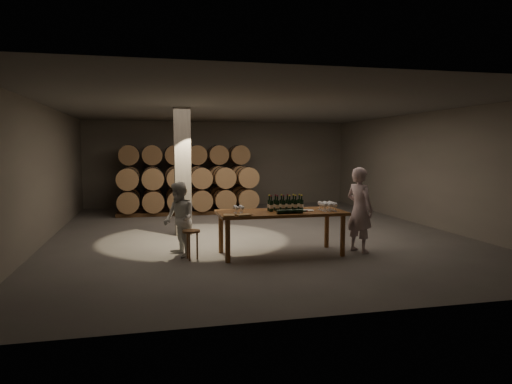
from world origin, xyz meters
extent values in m
plane|color=#555250|center=(0.00, 0.00, 0.00)|extent=(12.00, 12.00, 0.00)
plane|color=#605E59|center=(0.00, 0.00, 3.20)|extent=(12.00, 12.00, 0.00)
plane|color=#6B655B|center=(0.00, 6.00, 1.60)|extent=(10.00, 0.00, 10.00)
plane|color=#6B655B|center=(0.00, -6.00, 1.60)|extent=(10.00, 0.00, 10.00)
plane|color=#6B655B|center=(-5.00, 0.00, 1.60)|extent=(0.00, 12.00, 12.00)
plane|color=#6B655B|center=(5.00, 0.00, 1.60)|extent=(0.00, 12.00, 12.00)
cube|color=#69635B|center=(-1.80, 0.20, 1.60)|extent=(0.40, 0.40, 3.20)
cylinder|color=brown|center=(-1.18, -2.93, 0.42)|extent=(0.10, 0.10, 0.84)
cylinder|color=brown|center=(1.18, -2.93, 0.42)|extent=(0.10, 0.10, 0.84)
cylinder|color=brown|center=(-1.18, -2.07, 0.42)|extent=(0.10, 0.10, 0.84)
cylinder|color=brown|center=(1.18, -2.07, 0.42)|extent=(0.10, 0.10, 0.84)
cube|color=brown|center=(0.00, -2.50, 0.87)|extent=(2.60, 1.10, 0.06)
cube|color=brown|center=(-1.35, 4.90, 0.06)|extent=(4.70, 0.10, 0.12)
cube|color=brown|center=(-1.35, 5.50, 0.06)|extent=(4.70, 0.10, 0.12)
cylinder|color=#AB794D|center=(-3.30, 5.20, 0.47)|extent=(0.70, 0.95, 0.70)
cylinder|color=black|center=(-3.30, 4.94, 0.47)|extent=(0.73, 0.04, 0.73)
cylinder|color=black|center=(-3.30, 5.46, 0.47)|extent=(0.73, 0.04, 0.73)
cylinder|color=#AB794D|center=(-2.52, 5.20, 0.47)|extent=(0.70, 0.95, 0.70)
cylinder|color=black|center=(-2.52, 4.94, 0.47)|extent=(0.73, 0.04, 0.73)
cylinder|color=black|center=(-2.52, 5.46, 0.47)|extent=(0.73, 0.04, 0.73)
cylinder|color=#AB794D|center=(-1.74, 5.20, 0.47)|extent=(0.70, 0.95, 0.70)
cylinder|color=black|center=(-1.74, 4.94, 0.47)|extent=(0.73, 0.04, 0.73)
cylinder|color=black|center=(-1.74, 5.46, 0.47)|extent=(0.73, 0.04, 0.73)
cylinder|color=#AB794D|center=(-0.96, 5.20, 0.47)|extent=(0.70, 0.95, 0.70)
cylinder|color=black|center=(-0.96, 4.94, 0.47)|extent=(0.73, 0.04, 0.73)
cylinder|color=black|center=(-0.96, 5.46, 0.47)|extent=(0.73, 0.04, 0.73)
cylinder|color=#AB794D|center=(-0.18, 5.20, 0.47)|extent=(0.70, 0.95, 0.70)
cylinder|color=black|center=(-0.18, 4.94, 0.47)|extent=(0.73, 0.04, 0.73)
cylinder|color=black|center=(-0.18, 5.46, 0.47)|extent=(0.73, 0.04, 0.73)
cylinder|color=#AB794D|center=(0.60, 5.20, 0.47)|extent=(0.70, 0.95, 0.70)
cylinder|color=black|center=(0.60, 4.94, 0.47)|extent=(0.73, 0.04, 0.73)
cylinder|color=black|center=(0.60, 5.46, 0.47)|extent=(0.73, 0.04, 0.73)
cylinder|color=#AB794D|center=(-3.30, 5.20, 1.21)|extent=(0.70, 0.95, 0.70)
cylinder|color=black|center=(-3.30, 4.94, 1.21)|extent=(0.73, 0.04, 0.73)
cylinder|color=black|center=(-3.30, 5.46, 1.21)|extent=(0.73, 0.04, 0.73)
cylinder|color=#AB794D|center=(-2.52, 5.20, 1.21)|extent=(0.70, 0.95, 0.70)
cylinder|color=black|center=(-2.52, 4.94, 1.21)|extent=(0.73, 0.04, 0.73)
cylinder|color=black|center=(-2.52, 5.46, 1.21)|extent=(0.73, 0.04, 0.73)
cylinder|color=#AB794D|center=(-1.74, 5.20, 1.21)|extent=(0.70, 0.95, 0.70)
cylinder|color=black|center=(-1.74, 4.94, 1.21)|extent=(0.73, 0.04, 0.73)
cylinder|color=black|center=(-1.74, 5.46, 1.21)|extent=(0.73, 0.04, 0.73)
cylinder|color=#AB794D|center=(-0.96, 5.20, 1.21)|extent=(0.70, 0.95, 0.70)
cylinder|color=black|center=(-0.96, 4.94, 1.21)|extent=(0.73, 0.04, 0.73)
cylinder|color=black|center=(-0.96, 5.46, 1.21)|extent=(0.73, 0.04, 0.73)
cylinder|color=#AB794D|center=(-0.18, 5.20, 1.21)|extent=(0.70, 0.95, 0.70)
cylinder|color=black|center=(-0.18, 4.94, 1.21)|extent=(0.73, 0.04, 0.73)
cylinder|color=black|center=(-0.18, 5.46, 1.21)|extent=(0.73, 0.04, 0.73)
cylinder|color=#AB794D|center=(0.60, 5.20, 1.21)|extent=(0.70, 0.95, 0.70)
cylinder|color=black|center=(0.60, 4.94, 1.21)|extent=(0.73, 0.04, 0.73)
cylinder|color=black|center=(0.60, 5.46, 1.21)|extent=(0.73, 0.04, 0.73)
cylinder|color=#AB794D|center=(-3.30, 5.20, 1.95)|extent=(0.70, 0.95, 0.70)
cylinder|color=black|center=(-3.30, 4.94, 1.95)|extent=(0.73, 0.04, 0.73)
cylinder|color=black|center=(-3.30, 5.46, 1.95)|extent=(0.73, 0.04, 0.73)
cylinder|color=#AB794D|center=(-2.52, 5.20, 1.95)|extent=(0.70, 0.95, 0.70)
cylinder|color=black|center=(-2.52, 4.94, 1.95)|extent=(0.73, 0.04, 0.73)
cylinder|color=black|center=(-2.52, 5.46, 1.95)|extent=(0.73, 0.04, 0.73)
cylinder|color=#AB794D|center=(-1.74, 5.20, 1.95)|extent=(0.70, 0.95, 0.70)
cylinder|color=black|center=(-1.74, 4.94, 1.95)|extent=(0.73, 0.04, 0.73)
cylinder|color=black|center=(-1.74, 5.46, 1.95)|extent=(0.73, 0.04, 0.73)
cylinder|color=#AB794D|center=(-0.96, 5.20, 1.95)|extent=(0.70, 0.95, 0.70)
cylinder|color=black|center=(-0.96, 4.94, 1.95)|extent=(0.73, 0.04, 0.73)
cylinder|color=black|center=(-0.96, 5.46, 1.95)|extent=(0.73, 0.04, 0.73)
cylinder|color=#AB794D|center=(-0.18, 5.20, 1.95)|extent=(0.70, 0.95, 0.70)
cylinder|color=black|center=(-0.18, 4.94, 1.95)|extent=(0.73, 0.04, 0.73)
cylinder|color=black|center=(-0.18, 5.46, 1.95)|extent=(0.73, 0.04, 0.73)
cylinder|color=#AB794D|center=(0.60, 5.20, 1.95)|extent=(0.70, 0.95, 0.70)
cylinder|color=black|center=(0.60, 4.94, 1.95)|extent=(0.73, 0.04, 0.73)
cylinder|color=black|center=(0.60, 5.46, 1.95)|extent=(0.73, 0.04, 0.73)
cube|color=brown|center=(-1.35, 3.50, 0.06)|extent=(4.70, 0.10, 0.12)
cube|color=brown|center=(-1.35, 4.10, 0.06)|extent=(4.70, 0.10, 0.12)
cylinder|color=#AB794D|center=(-3.30, 3.80, 0.47)|extent=(0.70, 0.95, 0.70)
cylinder|color=black|center=(-3.30, 3.54, 0.47)|extent=(0.73, 0.04, 0.73)
cylinder|color=black|center=(-3.30, 4.06, 0.47)|extent=(0.73, 0.04, 0.73)
cylinder|color=#AB794D|center=(-2.52, 3.80, 0.47)|extent=(0.70, 0.95, 0.70)
cylinder|color=black|center=(-2.52, 3.54, 0.47)|extent=(0.73, 0.04, 0.73)
cylinder|color=black|center=(-2.52, 4.06, 0.47)|extent=(0.73, 0.04, 0.73)
cylinder|color=#AB794D|center=(-1.74, 3.80, 0.47)|extent=(0.70, 0.95, 0.70)
cylinder|color=black|center=(-1.74, 3.54, 0.47)|extent=(0.73, 0.04, 0.73)
cylinder|color=black|center=(-1.74, 4.06, 0.47)|extent=(0.73, 0.04, 0.73)
cylinder|color=#AB794D|center=(-0.96, 3.80, 0.47)|extent=(0.70, 0.95, 0.70)
cylinder|color=black|center=(-0.96, 3.54, 0.47)|extent=(0.73, 0.04, 0.73)
cylinder|color=black|center=(-0.96, 4.06, 0.47)|extent=(0.73, 0.04, 0.73)
cylinder|color=#AB794D|center=(-0.18, 3.80, 0.47)|extent=(0.70, 0.95, 0.70)
cylinder|color=black|center=(-0.18, 3.54, 0.47)|extent=(0.73, 0.04, 0.73)
cylinder|color=black|center=(-0.18, 4.06, 0.47)|extent=(0.73, 0.04, 0.73)
cylinder|color=#AB794D|center=(0.60, 3.80, 0.47)|extent=(0.70, 0.95, 0.70)
cylinder|color=black|center=(0.60, 3.54, 0.47)|extent=(0.73, 0.04, 0.73)
cylinder|color=black|center=(0.60, 4.06, 0.47)|extent=(0.73, 0.04, 0.73)
cylinder|color=#AB794D|center=(-3.30, 3.80, 1.21)|extent=(0.70, 0.95, 0.70)
cylinder|color=black|center=(-3.30, 3.54, 1.21)|extent=(0.73, 0.04, 0.73)
cylinder|color=black|center=(-3.30, 4.06, 1.21)|extent=(0.73, 0.04, 0.73)
cylinder|color=#AB794D|center=(-2.52, 3.80, 1.21)|extent=(0.70, 0.95, 0.70)
cylinder|color=black|center=(-2.52, 3.54, 1.21)|extent=(0.73, 0.04, 0.73)
cylinder|color=black|center=(-2.52, 4.06, 1.21)|extent=(0.73, 0.04, 0.73)
cylinder|color=#AB794D|center=(-1.74, 3.80, 1.21)|extent=(0.70, 0.95, 0.70)
cylinder|color=black|center=(-1.74, 3.54, 1.21)|extent=(0.73, 0.04, 0.73)
cylinder|color=black|center=(-1.74, 4.06, 1.21)|extent=(0.73, 0.04, 0.73)
cylinder|color=#AB794D|center=(-0.96, 3.80, 1.21)|extent=(0.70, 0.95, 0.70)
cylinder|color=black|center=(-0.96, 3.54, 1.21)|extent=(0.73, 0.04, 0.73)
cylinder|color=black|center=(-0.96, 4.06, 1.21)|extent=(0.73, 0.04, 0.73)
cylinder|color=#AB794D|center=(-0.18, 3.80, 1.21)|extent=(0.70, 0.95, 0.70)
cylinder|color=black|center=(-0.18, 3.54, 1.21)|extent=(0.73, 0.04, 0.73)
cylinder|color=black|center=(-0.18, 4.06, 1.21)|extent=(0.73, 0.04, 0.73)
cylinder|color=#AB794D|center=(0.60, 3.80, 1.21)|extent=(0.70, 0.95, 0.70)
cylinder|color=black|center=(0.60, 3.54, 1.21)|extent=(0.73, 0.04, 0.73)
cylinder|color=black|center=(0.60, 4.06, 1.21)|extent=(0.73, 0.04, 0.73)
cylinder|color=black|center=(-0.21, -2.50, 1.01)|extent=(0.08, 0.08, 0.22)
cylinder|color=silver|center=(-0.21, -2.50, 1.00)|extent=(0.08, 0.08, 0.07)
cylinder|color=black|center=(-0.21, -2.50, 1.17)|extent=(0.03, 0.03, 0.09)
cylinder|color=yellow|center=(-0.21, -2.50, 1.22)|extent=(0.03, 0.03, 0.03)
cylinder|color=black|center=(-0.21, -2.35, 1.01)|extent=(0.08, 0.08, 0.22)
cylinder|color=silver|center=(-0.21, -2.35, 1.00)|extent=(0.08, 0.08, 0.07)
cylinder|color=black|center=(-0.21, -2.35, 1.17)|extent=(0.03, 0.03, 0.09)
cylinder|color=maroon|center=(-0.21, -2.35, 1.22)|extent=(0.03, 0.03, 0.03)
cylinder|color=black|center=(-0.08, -2.50, 1.01)|extent=(0.08, 0.08, 0.22)
cylinder|color=silver|center=(-0.08, -2.50, 1.00)|extent=(0.08, 0.08, 0.07)
cylinder|color=black|center=(-0.08, -2.50, 1.17)|extent=(0.03, 0.03, 0.09)
cylinder|color=maroon|center=(-0.08, -2.50, 1.22)|extent=(0.03, 0.03, 0.03)
cylinder|color=black|center=(-0.08, -2.35, 1.01)|extent=(0.08, 0.08, 0.22)
cylinder|color=silver|center=(-0.08, -2.35, 1.00)|extent=(0.08, 0.08, 0.07)
cylinder|color=black|center=(-0.08, -2.35, 1.17)|extent=(0.03, 0.03, 0.09)
cylinder|color=yellow|center=(-0.08, -2.35, 1.22)|extent=(0.03, 0.03, 0.03)
cylinder|color=black|center=(0.05, -2.50, 1.01)|extent=(0.08, 0.08, 0.22)
cylinder|color=silver|center=(0.05, -2.50, 1.00)|extent=(0.08, 0.08, 0.07)
cylinder|color=black|center=(0.05, -2.50, 1.17)|extent=(0.03, 0.03, 0.09)
cylinder|color=yellow|center=(0.05, -2.50, 1.22)|extent=(0.03, 0.03, 0.03)
cylinder|color=black|center=(0.05, -2.35, 1.01)|extent=(0.08, 0.08, 0.22)
cylinder|color=silver|center=(0.05, -2.35, 1.00)|extent=(0.08, 0.08, 0.07)
cylinder|color=black|center=(0.05, -2.35, 1.17)|extent=(0.03, 0.03, 0.09)
cylinder|color=maroon|center=(0.05, -2.35, 1.22)|extent=(0.03, 0.03, 0.03)
cylinder|color=black|center=(0.18, -2.50, 1.01)|extent=(0.08, 0.08, 0.22)
cylinder|color=silver|center=(0.18, -2.50, 1.00)|extent=(0.08, 0.08, 0.07)
cylinder|color=black|center=(0.18, -2.50, 1.17)|extent=(0.03, 0.03, 0.09)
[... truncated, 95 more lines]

